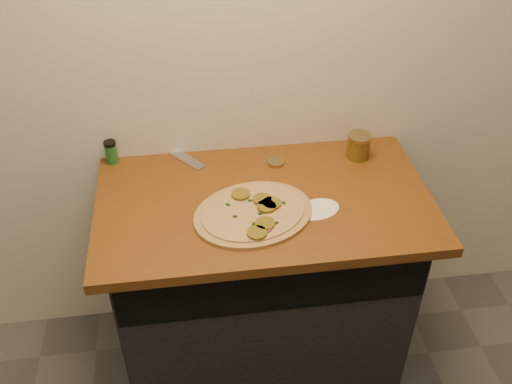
{
  "coord_description": "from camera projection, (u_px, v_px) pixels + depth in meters",
  "views": [
    {
      "loc": [
        -0.25,
        -0.16,
        2.17
      ],
      "look_at": [
        -0.03,
        1.39,
        0.95
      ],
      "focal_mm": 40.0,
      "sensor_mm": 36.0,
      "label": 1
    }
  ],
  "objects": [
    {
      "name": "countertop",
      "position": [
        264.0,
        202.0,
        2.05
      ],
      "size": [
        1.2,
        0.7,
        0.04
      ],
      "primitive_type": "cube",
      "color": "brown",
      "rests_on": "cabinet"
    },
    {
      "name": "salsa_jar",
      "position": [
        359.0,
        146.0,
        2.21
      ],
      "size": [
        0.09,
        0.09,
        0.1
      ],
      "color": "maroon",
      "rests_on": "countertop"
    },
    {
      "name": "spice_shaker",
      "position": [
        111.0,
        152.0,
        2.19
      ],
      "size": [
        0.05,
        0.05,
        0.09
      ],
      "color": "#1E6027",
      "rests_on": "countertop"
    },
    {
      "name": "pizza",
      "position": [
        254.0,
        213.0,
        1.96
      ],
      "size": [
        0.52,
        0.52,
        0.03
      ],
      "color": "tan",
      "rests_on": "countertop"
    },
    {
      "name": "flour_spill",
      "position": [
        318.0,
        209.0,
        1.99
      ],
      "size": [
        0.2,
        0.2,
        0.0
      ],
      "primitive_type": "cylinder",
      "rotation": [
        0.0,
        0.0,
        0.31
      ],
      "color": "white",
      "rests_on": "countertop"
    },
    {
      "name": "mason_jar_lid",
      "position": [
        276.0,
        162.0,
        2.2
      ],
      "size": [
        0.07,
        0.07,
        0.01
      ],
      "primitive_type": "cylinder",
      "rotation": [
        0.0,
        0.0,
        -0.13
      ],
      "color": "tan",
      "rests_on": "countertop"
    },
    {
      "name": "chefs_knife",
      "position": [
        168.0,
        147.0,
        2.29
      ],
      "size": [
        0.24,
        0.29,
        0.02
      ],
      "color": "#B7BAC1",
      "rests_on": "countertop"
    },
    {
      "name": "cabinet",
      "position": [
        262.0,
        282.0,
        2.35
      ],
      "size": [
        1.1,
        0.6,
        0.86
      ],
      "primitive_type": "cube",
      "color": "black",
      "rests_on": "ground"
    }
  ]
}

